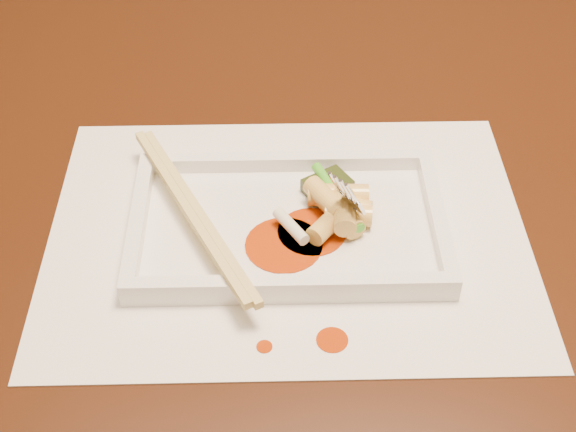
{
  "coord_description": "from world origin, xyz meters",
  "views": [
    {
      "loc": [
        -0.1,
        -0.57,
        1.22
      ],
      "look_at": [
        -0.09,
        -0.09,
        0.77
      ],
      "focal_mm": 50.0,
      "sensor_mm": 36.0,
      "label": 1
    }
  ],
  "objects_px": {
    "placemat": "(288,232)",
    "fork": "(376,140)",
    "table": "(378,241)",
    "chopstick_a": "(188,211)",
    "plate_base": "(288,228)"
  },
  "relations": [
    {
      "from": "plate_base",
      "to": "fork",
      "type": "height_order",
      "value": "fork"
    },
    {
      "from": "table",
      "to": "fork",
      "type": "xyz_separation_m",
      "value": [
        -0.02,
        -0.07,
        0.18
      ]
    },
    {
      "from": "placemat",
      "to": "plate_base",
      "type": "xyz_separation_m",
      "value": [
        0.0,
        0.0,
        0.0
      ]
    },
    {
      "from": "table",
      "to": "placemat",
      "type": "xyz_separation_m",
      "value": [
        -0.09,
        -0.09,
        0.1
      ]
    },
    {
      "from": "chopstick_a",
      "to": "fork",
      "type": "height_order",
      "value": "fork"
    },
    {
      "from": "table",
      "to": "chopstick_a",
      "type": "distance_m",
      "value": 0.23
    },
    {
      "from": "table",
      "to": "chopstick_a",
      "type": "bearing_deg",
      "value": -153.1
    },
    {
      "from": "placemat",
      "to": "fork",
      "type": "relative_size",
      "value": 2.86
    },
    {
      "from": "placemat",
      "to": "fork",
      "type": "distance_m",
      "value": 0.11
    },
    {
      "from": "table",
      "to": "fork",
      "type": "relative_size",
      "value": 10.0
    },
    {
      "from": "table",
      "to": "fork",
      "type": "bearing_deg",
      "value": -108.15
    },
    {
      "from": "table",
      "to": "chopstick_a",
      "type": "relative_size",
      "value": 6.12
    },
    {
      "from": "plate_base",
      "to": "chopstick_a",
      "type": "distance_m",
      "value": 0.08
    },
    {
      "from": "plate_base",
      "to": "chopstick_a",
      "type": "xyz_separation_m",
      "value": [
        -0.08,
        -0.0,
        0.02
      ]
    },
    {
      "from": "placemat",
      "to": "chopstick_a",
      "type": "relative_size",
      "value": 1.75
    }
  ]
}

